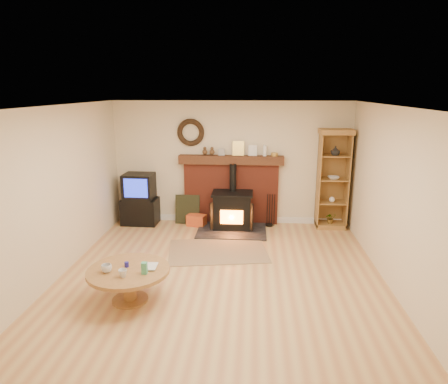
# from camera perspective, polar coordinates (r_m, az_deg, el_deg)

# --- Properties ---
(ground) EXTENTS (5.50, 5.50, 0.00)m
(ground) POSITION_cam_1_polar(r_m,az_deg,el_deg) (6.29, -0.46, -12.24)
(ground) COLOR tan
(ground) RESTS_ON ground
(room_shell) EXTENTS (5.02, 5.52, 2.61)m
(room_shell) POSITION_cam_1_polar(r_m,az_deg,el_deg) (5.82, -0.59, 3.46)
(room_shell) COLOR beige
(room_shell) RESTS_ON ground
(chimney_breast) EXTENTS (2.20, 0.22, 1.78)m
(chimney_breast) POSITION_cam_1_polar(r_m,az_deg,el_deg) (8.52, 1.01, 0.75)
(chimney_breast) COLOR maroon
(chimney_breast) RESTS_ON ground
(wood_stove) EXTENTS (1.40, 1.00, 1.33)m
(wood_stove) POSITION_cam_1_polar(r_m,az_deg,el_deg) (8.26, 1.19, -2.76)
(wood_stove) COLOR black
(wood_stove) RESTS_ON ground
(area_rug) EXTENTS (1.90, 1.45, 0.01)m
(area_rug) POSITION_cam_1_polar(r_m,az_deg,el_deg) (7.26, -0.89, -8.40)
(area_rug) COLOR brown
(area_rug) RESTS_ON ground
(tv_unit) EXTENTS (0.76, 0.55, 1.10)m
(tv_unit) POSITION_cam_1_polar(r_m,az_deg,el_deg) (8.73, -11.95, -1.12)
(tv_unit) COLOR black
(tv_unit) RESTS_ON ground
(curio_cabinet) EXTENTS (0.66, 0.48, 2.06)m
(curio_cabinet) POSITION_cam_1_polar(r_m,az_deg,el_deg) (8.51, 15.25, 1.77)
(curio_cabinet) COLOR olive
(curio_cabinet) RESTS_ON ground
(firelog_box) EXTENTS (0.44, 0.34, 0.24)m
(firelog_box) POSITION_cam_1_polar(r_m,az_deg,el_deg) (8.53, -3.92, -4.05)
(firelog_box) COLOR orange
(firelog_box) RESTS_ON ground
(leaning_painting) EXTENTS (0.52, 0.14, 0.62)m
(leaning_painting) POSITION_cam_1_polar(r_m,az_deg,el_deg) (8.64, -5.24, -2.48)
(leaning_painting) COLOR black
(leaning_painting) RESTS_ON ground
(fire_tools) EXTENTS (0.19, 0.16, 0.70)m
(fire_tools) POSITION_cam_1_polar(r_m,az_deg,el_deg) (8.54, 6.56, -3.84)
(fire_tools) COLOR black
(fire_tools) RESTS_ON ground
(coffee_table) EXTENTS (1.12, 1.12, 0.63)m
(coffee_table) POSITION_cam_1_polar(r_m,az_deg,el_deg) (5.67, -13.50, -11.49)
(coffee_table) COLOR brown
(coffee_table) RESTS_ON ground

